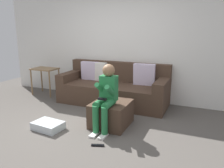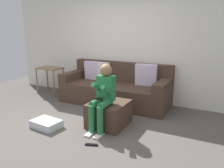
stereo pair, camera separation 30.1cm
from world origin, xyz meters
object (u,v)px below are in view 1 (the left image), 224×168
side_table (45,73)px  storage_bin (48,126)px  person_seated (106,95)px  ottoman (111,114)px  couch_sectional (114,89)px  remote_near_ottoman (98,145)px

side_table → storage_bin: bearing=-50.4°
storage_bin → side_table: bearing=129.6°
person_seated → ottoman: bearing=87.6°
person_seated → side_table: bearing=150.4°
couch_sectional → side_table: bearing=-179.0°
storage_bin → side_table: 2.29m
couch_sectional → remote_near_ottoman: bearing=-73.9°
couch_sectional → side_table: (-1.90, -0.03, 0.24)m
couch_sectional → ottoman: (0.44, -1.16, -0.12)m
couch_sectional → ottoman: bearing=-69.1°
ottoman → remote_near_ottoman: bearing=-81.5°
ottoman → remote_near_ottoman: 0.81m
remote_near_ottoman → person_seated: bearing=83.2°
storage_bin → remote_near_ottoman: size_ratio=2.61×
ottoman → person_seated: size_ratio=0.63×
ottoman → side_table: 2.63m
person_seated → side_table: 2.69m
person_seated → side_table: size_ratio=1.62×
couch_sectional → side_table: couch_sectional is taller
couch_sectional → storage_bin: bearing=-105.2°
ottoman → side_table: side_table is taller
side_table → remote_near_ottoman: size_ratio=3.61×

